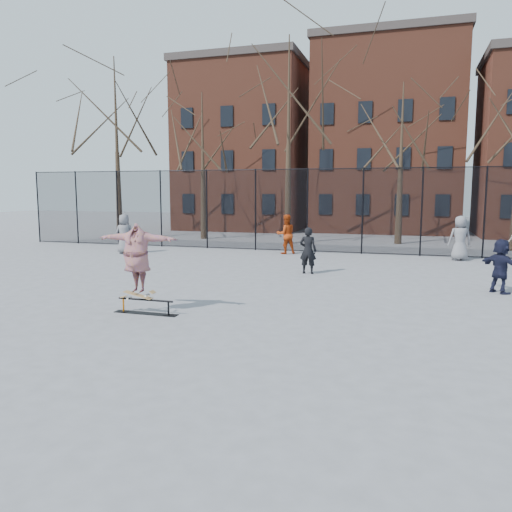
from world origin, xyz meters
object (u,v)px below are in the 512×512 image
(bystander_grey, at_px, (124,234))
(skateboard, at_px, (138,296))
(skate_rail, at_px, (146,308))
(skater, at_px, (137,261))
(bystander_extra, at_px, (460,238))
(bystander_black, at_px, (308,250))
(bystander_red, at_px, (286,234))
(bystander_navy, at_px, (501,266))

(bystander_grey, bearing_deg, skateboard, 111.01)
(skate_rail, xyz_separation_m, skater, (-0.20, 0.00, 1.14))
(skateboard, xyz_separation_m, bystander_extra, (8.27, 12.13, 0.54))
(skateboard, xyz_separation_m, bystander_black, (2.79, 6.90, 0.42))
(skater, height_order, bystander_red, skater)
(bystander_navy, height_order, bystander_extra, bystander_extra)
(bystander_grey, bearing_deg, bystander_black, 149.55)
(skateboard, relative_size, bystander_extra, 0.42)
(bystander_extra, bearing_deg, bystander_black, 31.16)
(skate_rail, xyz_separation_m, bystander_navy, (8.58, 5.20, 0.65))
(skate_rail, bearing_deg, skateboard, 180.00)
(bystander_extra, bearing_deg, skateboard, 43.23)
(bystander_grey, relative_size, bystander_red, 1.01)
(bystander_navy, bearing_deg, bystander_red, 6.96)
(skate_rail, relative_size, bystander_grey, 0.89)
(skateboard, xyz_separation_m, bystander_grey, (-6.55, 9.96, 0.52))
(bystander_grey, distance_m, bystander_extra, 14.97)
(skateboard, bearing_deg, bystander_extra, 55.73)
(bystander_red, height_order, bystander_navy, bystander_red)
(skateboard, height_order, bystander_extra, bystander_extra)
(skate_rail, height_order, bystander_navy, bystander_navy)
(skate_rail, xyz_separation_m, skateboard, (-0.20, 0.00, 0.27))
(bystander_navy, bearing_deg, bystander_black, 31.71)
(bystander_navy, relative_size, bystander_extra, 0.83)
(bystander_grey, height_order, bystander_navy, bystander_grey)
(skate_rail, bearing_deg, skater, 180.00)
(bystander_black, bearing_deg, bystander_red, -67.08)
(skateboard, height_order, skater, skater)
(skateboard, bearing_deg, bystander_grey, 123.33)
(bystander_black, height_order, bystander_navy, bystander_black)
(skater, xyz_separation_m, bystander_grey, (-6.55, 9.96, -0.36))
(bystander_red, bearing_deg, bystander_extra, 149.56)
(skate_rail, distance_m, bystander_extra, 14.59)
(bystander_red, relative_size, bystander_navy, 1.16)
(bystander_extra, bearing_deg, bystander_navy, 81.68)
(skateboard, distance_m, bystander_extra, 14.69)
(skate_rail, height_order, bystander_red, bystander_red)
(skate_rail, height_order, bystander_extra, bystander_extra)
(skateboard, bearing_deg, bystander_black, 68.00)
(bystander_grey, distance_m, bystander_red, 7.57)
(bystander_red, relative_size, bystander_extra, 0.97)
(skater, distance_m, bystander_black, 7.46)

